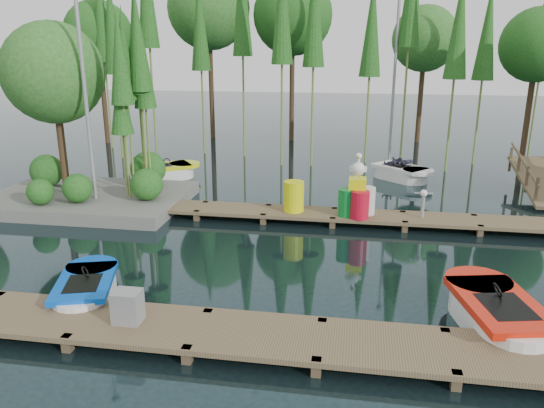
% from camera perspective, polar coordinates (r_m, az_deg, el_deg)
% --- Properties ---
extents(ground_plane, '(90.00, 90.00, 0.00)m').
position_cam_1_polar(ground_plane, '(13.74, -2.41, -4.89)').
color(ground_plane, '#1B2E32').
extents(near_dock, '(18.00, 1.50, 0.50)m').
position_cam_1_polar(near_dock, '(9.72, -7.96, -13.35)').
color(near_dock, brown).
rests_on(near_dock, ground).
extents(far_dock, '(15.00, 1.20, 0.50)m').
position_cam_1_polar(far_dock, '(15.84, 2.97, -1.01)').
color(far_dock, brown).
rests_on(far_dock, ground).
extents(island, '(6.20, 4.20, 6.75)m').
position_cam_1_polar(island, '(18.23, -20.37, 9.85)').
color(island, slate).
rests_on(island, ground).
extents(tree_screen, '(34.42, 18.53, 10.31)m').
position_cam_1_polar(tree_screen, '(23.57, -2.20, 19.40)').
color(tree_screen, '#3D2B1A').
rests_on(tree_screen, ground).
extents(lamp_island, '(0.30, 0.30, 7.25)m').
position_cam_1_polar(lamp_island, '(17.07, -19.66, 13.15)').
color(lamp_island, gray).
rests_on(lamp_island, ground).
extents(lamp_rear, '(0.30, 0.30, 7.25)m').
position_cam_1_polar(lamp_rear, '(23.53, 13.11, 14.47)').
color(lamp_rear, gray).
rests_on(lamp_rear, ground).
extents(ramp, '(1.50, 3.94, 1.49)m').
position_cam_1_polar(ramp, '(20.52, 27.18, 2.33)').
color(ramp, brown).
rests_on(ramp, ground).
extents(boat_blue, '(1.73, 2.59, 0.80)m').
position_cam_1_polar(boat_blue, '(11.68, -19.34, -8.78)').
color(boat_blue, white).
rests_on(boat_blue, ground).
extents(boat_red, '(1.88, 3.08, 0.97)m').
position_cam_1_polar(boat_red, '(10.86, 23.03, -10.94)').
color(boat_red, white).
rests_on(boat_red, ground).
extents(boat_yellow_far, '(2.83, 2.50, 1.32)m').
position_cam_1_polar(boat_yellow_far, '(21.15, -11.45, 3.41)').
color(boat_yellow_far, white).
rests_on(boat_yellow_far, ground).
extents(boat_white_far, '(2.69, 2.56, 1.21)m').
position_cam_1_polar(boat_white_far, '(21.20, 13.70, 3.28)').
color(boat_white_far, white).
rests_on(boat_white_far, ground).
extents(utility_cabinet, '(0.49, 0.41, 0.60)m').
position_cam_1_polar(utility_cabinet, '(9.98, -15.27, -10.60)').
color(utility_cabinet, gray).
rests_on(utility_cabinet, near_dock).
extents(yellow_barrel, '(0.60, 0.60, 0.91)m').
position_cam_1_polar(yellow_barrel, '(15.71, 2.36, 0.83)').
color(yellow_barrel, '#DFE50C').
rests_on(yellow_barrel, far_dock).
extents(drum_cluster, '(1.07, 0.98, 1.84)m').
position_cam_1_polar(drum_cluster, '(15.43, 9.20, 0.67)').
color(drum_cluster, '#0D772A').
rests_on(drum_cluster, far_dock).
extents(seagull_post, '(0.51, 0.28, 0.82)m').
position_cam_1_polar(seagull_post, '(15.68, 15.97, 0.54)').
color(seagull_post, gray).
rests_on(seagull_post, far_dock).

